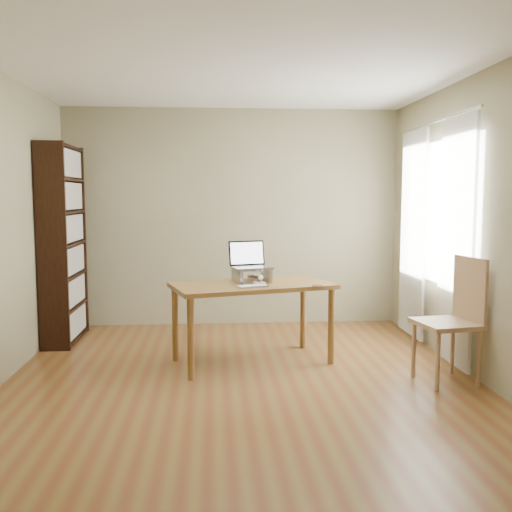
{
  "coord_description": "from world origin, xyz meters",
  "views": [
    {
      "loc": [
        -0.24,
        -4.65,
        1.56
      ],
      "look_at": [
        0.16,
        0.55,
        1.01
      ],
      "focal_mm": 40.0,
      "sensor_mm": 36.0,
      "label": 1
    }
  ],
  "objects_px": {
    "desk": "(252,293)",
    "keyboard": "(252,286)",
    "bookshelf": "(63,244)",
    "cat": "(254,275)",
    "laptop": "(251,261)",
    "chair": "(457,315)"
  },
  "relations": [
    {
      "from": "laptop",
      "to": "keyboard",
      "type": "bearing_deg",
      "value": -108.83
    },
    {
      "from": "cat",
      "to": "keyboard",
      "type": "bearing_deg",
      "value": -112.0
    },
    {
      "from": "bookshelf",
      "to": "desk",
      "type": "xyz_separation_m",
      "value": [
        1.96,
        -0.98,
        -0.39
      ]
    },
    {
      "from": "laptop",
      "to": "keyboard",
      "type": "relative_size",
      "value": 1.35
    },
    {
      "from": "keyboard",
      "to": "chair",
      "type": "distance_m",
      "value": 1.75
    },
    {
      "from": "cat",
      "to": "chair",
      "type": "xyz_separation_m",
      "value": [
        1.63,
        -0.81,
        -0.24
      ]
    },
    {
      "from": "chair",
      "to": "laptop",
      "type": "bearing_deg",
      "value": 143.56
    },
    {
      "from": "chair",
      "to": "bookshelf",
      "type": "bearing_deg",
      "value": 145.58
    },
    {
      "from": "cat",
      "to": "chair",
      "type": "bearing_deg",
      "value": -41.05
    },
    {
      "from": "desk",
      "to": "keyboard",
      "type": "height_order",
      "value": "keyboard"
    },
    {
      "from": "desk",
      "to": "laptop",
      "type": "xyz_separation_m",
      "value": [
        0.0,
        0.14,
        0.29
      ]
    },
    {
      "from": "bookshelf",
      "to": "keyboard",
      "type": "distance_m",
      "value": 2.3
    },
    {
      "from": "bookshelf",
      "to": "cat",
      "type": "xyz_separation_m",
      "value": [
        1.98,
        -0.86,
        -0.23
      ]
    },
    {
      "from": "chair",
      "to": "cat",
      "type": "bearing_deg",
      "value": 144.11
    },
    {
      "from": "desk",
      "to": "chair",
      "type": "relative_size",
      "value": 1.52
    },
    {
      "from": "laptop",
      "to": "bookshelf",
      "type": "bearing_deg",
      "value": 140.83
    },
    {
      "from": "bookshelf",
      "to": "desk",
      "type": "bearing_deg",
      "value": -26.49
    },
    {
      "from": "desk",
      "to": "cat",
      "type": "bearing_deg",
      "value": 61.24
    },
    {
      "from": "bookshelf",
      "to": "cat",
      "type": "relative_size",
      "value": 4.32
    },
    {
      "from": "laptop",
      "to": "chair",
      "type": "height_order",
      "value": "laptop"
    },
    {
      "from": "laptop",
      "to": "keyboard",
      "type": "height_order",
      "value": "laptop"
    },
    {
      "from": "cat",
      "to": "chair",
      "type": "height_order",
      "value": "chair"
    }
  ]
}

